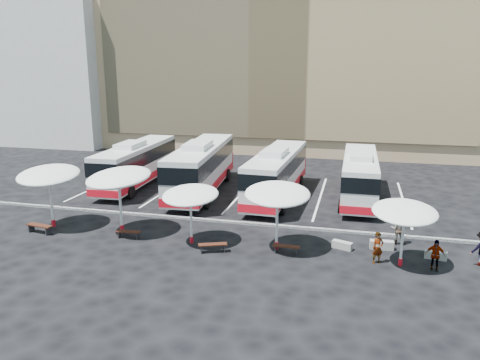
% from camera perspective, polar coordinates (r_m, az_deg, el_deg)
% --- Properties ---
extents(ground, '(120.00, 120.00, 0.00)m').
position_cam_1_polar(ground, '(29.40, -3.34, -5.41)').
color(ground, black).
rests_on(ground, ground).
extents(sandstone_building, '(42.00, 18.25, 29.60)m').
position_cam_1_polar(sandstone_building, '(58.99, 6.23, 16.62)').
color(sandstone_building, tan).
rests_on(sandstone_building, ground).
extents(apartment_block, '(14.00, 14.00, 18.00)m').
position_cam_1_polar(apartment_block, '(65.53, -20.07, 12.43)').
color(apartment_block, beige).
rests_on(apartment_block, ground).
extents(curb_divider, '(34.00, 0.25, 0.15)m').
position_cam_1_polar(curb_divider, '(29.83, -3.06, -4.97)').
color(curb_divider, black).
rests_on(curb_divider, ground).
extents(bay_lines, '(24.15, 12.00, 0.01)m').
position_cam_1_polar(bay_lines, '(36.76, 0.41, -1.42)').
color(bay_lines, white).
rests_on(bay_lines, ground).
extents(bus_0, '(3.05, 11.84, 3.73)m').
position_cam_1_polar(bus_0, '(39.28, -12.50, 2.09)').
color(bus_0, silver).
rests_on(bus_0, ground).
extents(bus_1, '(3.88, 13.08, 4.09)m').
position_cam_1_polar(bus_1, '(36.37, -4.72, 1.74)').
color(bus_1, silver).
rests_on(bus_1, ground).
extents(bus_2, '(3.13, 12.10, 3.81)m').
position_cam_1_polar(bus_2, '(34.83, 4.50, 0.96)').
color(bus_2, silver).
rests_on(bus_2, ground).
extents(bus_3, '(2.72, 11.35, 3.60)m').
position_cam_1_polar(bus_3, '(35.49, 14.38, 0.63)').
color(bus_3, silver).
rests_on(bus_3, ground).
extents(sunshade_0, '(4.32, 4.36, 3.82)m').
position_cam_1_polar(sunshade_0, '(30.33, -22.30, 0.54)').
color(sunshade_0, silver).
rests_on(sunshade_0, ground).
extents(sunshade_1, '(4.95, 4.98, 3.93)m').
position_cam_1_polar(sunshade_1, '(27.95, -14.57, 0.27)').
color(sunshade_1, silver).
rests_on(sunshade_1, ground).
extents(sunshade_2, '(3.35, 3.39, 3.26)m').
position_cam_1_polar(sunshade_2, '(25.68, -6.06, -1.86)').
color(sunshade_2, silver).
rests_on(sunshade_2, ground).
extents(sunshade_3, '(4.06, 4.10, 3.63)m').
position_cam_1_polar(sunshade_3, '(24.65, 4.59, -1.73)').
color(sunshade_3, silver).
rests_on(sunshade_3, ground).
extents(sunshade_4, '(3.46, 3.49, 3.26)m').
position_cam_1_polar(sunshade_4, '(23.97, 19.44, -3.73)').
color(sunshade_4, silver).
rests_on(sunshade_4, ground).
extents(wood_bench_0, '(1.72, 0.70, 0.51)m').
position_cam_1_polar(wood_bench_0, '(30.17, -23.24, -5.26)').
color(wood_bench_0, black).
rests_on(wood_bench_0, ground).
extents(wood_bench_1, '(1.41, 0.45, 0.43)m').
position_cam_1_polar(wood_bench_1, '(27.73, -13.44, -6.27)').
color(wood_bench_1, black).
rests_on(wood_bench_1, ground).
extents(wood_bench_2, '(1.56, 0.95, 0.47)m').
position_cam_1_polar(wood_bench_2, '(25.08, -3.35, -8.01)').
color(wood_bench_2, black).
rests_on(wood_bench_2, ground).
extents(wood_bench_3, '(1.41, 0.40, 0.43)m').
position_cam_1_polar(wood_bench_3, '(25.00, 5.66, -8.19)').
color(wood_bench_3, black).
rests_on(wood_bench_3, ground).
extents(conc_bench_0, '(1.15, 0.72, 0.41)m').
position_cam_1_polar(conc_bench_0, '(26.13, 12.36, -7.76)').
color(conc_bench_0, gray).
rests_on(conc_bench_0, ground).
extents(conc_bench_1, '(1.27, 0.48, 0.47)m').
position_cam_1_polar(conc_bench_1, '(26.63, 16.89, -7.57)').
color(conc_bench_1, gray).
rests_on(conc_bench_1, ground).
extents(conc_bench_2, '(1.13, 0.53, 0.41)m').
position_cam_1_polar(conc_bench_2, '(26.26, 22.75, -8.45)').
color(conc_bench_2, gray).
rests_on(conc_bench_2, ground).
extents(passenger_0, '(0.71, 0.62, 1.62)m').
position_cam_1_polar(passenger_0, '(24.57, 16.45, -7.92)').
color(passenger_0, black).
rests_on(passenger_0, ground).
extents(passenger_1, '(0.89, 0.72, 1.71)m').
position_cam_1_polar(passenger_1, '(27.43, 18.75, -5.70)').
color(passenger_1, black).
rests_on(passenger_1, ground).
extents(passenger_2, '(0.95, 0.49, 1.56)m').
position_cam_1_polar(passenger_2, '(24.67, 22.69, -8.44)').
color(passenger_2, black).
rests_on(passenger_2, ground).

